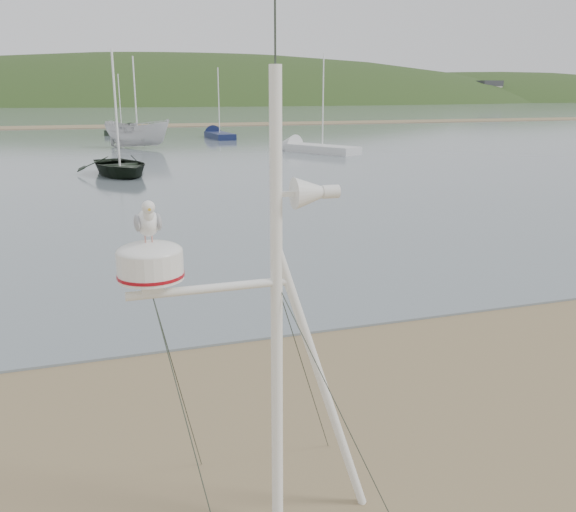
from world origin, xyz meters
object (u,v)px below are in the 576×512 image
object	(u,v)px
boat_white	(136,110)
boat_dark	(117,126)
mast_rig	(272,410)
sailboat_dark_mid	(128,131)
sailboat_blue_far	(215,134)
sailboat_white_near	(302,147)

from	to	relation	value
boat_white	boat_dark	bearing A→B (deg)	-149.39
mast_rig	sailboat_dark_mid	distance (m)	57.52
mast_rig	sailboat_blue_far	size ratio (longest dim) A/B	0.78
boat_dark	sailboat_blue_far	world-z (taller)	sailboat_blue_far
sailboat_dark_mid	sailboat_white_near	distance (m)	24.76
mast_rig	sailboat_white_near	xyz separation A→B (m)	(12.64, 34.76, -0.92)
mast_rig	sailboat_blue_far	bearing A→B (deg)	78.94
sailboat_dark_mid	sailboat_blue_far	size ratio (longest dim) A/B	0.92
sailboat_dark_mid	sailboat_white_near	world-z (taller)	sailboat_white_near
boat_dark	boat_white	xyz separation A→B (m)	(2.13, 15.03, 0.32)
sailboat_dark_mid	sailboat_blue_far	world-z (taller)	sailboat_blue_far
sailboat_blue_far	sailboat_white_near	xyz separation A→B (m)	(2.97, -14.71, -0.00)
boat_dark	boat_white	world-z (taller)	boat_white
boat_dark	sailboat_white_near	distance (m)	15.59
mast_rig	boat_white	size ratio (longest dim) A/B	0.95
sailboat_blue_far	boat_white	bearing A→B (deg)	-130.16
mast_rig	sailboat_white_near	world-z (taller)	sailboat_white_near
mast_rig	boat_dark	bearing A→B (deg)	89.69
sailboat_white_near	boat_white	bearing A→B (deg)	150.14
sailboat_dark_mid	sailboat_blue_far	xyz separation A→B (m)	(6.92, -7.98, -0.00)
mast_rig	boat_white	world-z (taller)	boat_white
mast_rig	boat_dark	world-z (taller)	mast_rig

